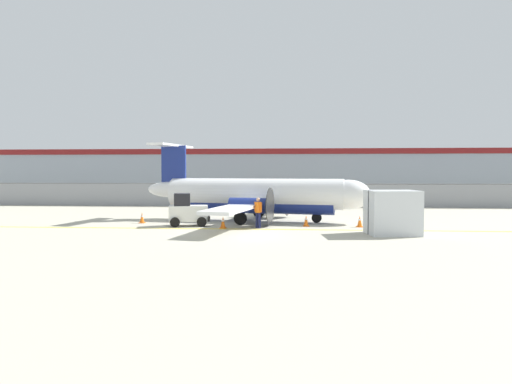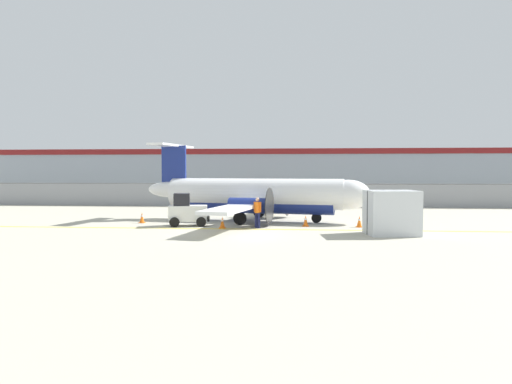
{
  "view_description": "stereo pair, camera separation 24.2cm",
  "coord_description": "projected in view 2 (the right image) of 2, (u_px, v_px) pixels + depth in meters",
  "views": [
    {
      "loc": [
        2.84,
        -22.59,
        3.14
      ],
      "look_at": [
        0.59,
        7.13,
        1.8
      ],
      "focal_mm": 32.0,
      "sensor_mm": 36.0,
      "label": 1
    },
    {
      "loc": [
        3.08,
        -22.57,
        3.14
      ],
      "look_at": [
        0.59,
        7.13,
        1.8
      ],
      "focal_mm": 32.0,
      "sensor_mm": 36.0,
      "label": 2
    }
  ],
  "objects": [
    {
      "name": "ground_plane",
      "position": [
        237.0,
        229.0,
        24.86
      ],
      "size": [
        140.0,
        140.0,
        0.01
      ],
      "color": "#B2AD99"
    },
    {
      "name": "perimeter_fence",
      "position": [
        260.0,
        194.0,
        40.74
      ],
      "size": [
        98.0,
        0.1,
        2.1
      ],
      "color": "gray",
      "rests_on": "ground"
    },
    {
      "name": "parking_lot_strip",
      "position": [
        267.0,
        198.0,
        52.23
      ],
      "size": [
        98.0,
        17.0,
        0.12
      ],
      "color": "#38383A",
      "rests_on": "ground"
    },
    {
      "name": "background_building",
      "position": [
        274.0,
        171.0,
        70.5
      ],
      "size": [
        91.0,
        8.1,
        6.5
      ],
      "color": "#A8B2BC",
      "rests_on": "ground"
    },
    {
      "name": "commuter_airplane",
      "position": [
        259.0,
        196.0,
        28.79
      ],
      "size": [
        14.58,
        16.03,
        4.92
      ],
      "rotation": [
        0.0,
        0.0,
        -0.18
      ],
      "color": "white",
      "rests_on": "ground"
    },
    {
      "name": "baggage_tug",
      "position": [
        187.0,
        211.0,
        26.33
      ],
      "size": [
        2.5,
        1.77,
        1.88
      ],
      "rotation": [
        0.0,
        0.0,
        0.2
      ],
      "color": "silver",
      "rests_on": "ground"
    },
    {
      "name": "ground_crew_worker",
      "position": [
        257.0,
        211.0,
        25.3
      ],
      "size": [
        0.48,
        0.48,
        1.7
      ],
      "rotation": [
        0.0,
        0.0,
        0.9
      ],
      "color": "#191E4C",
      "rests_on": "ground"
    },
    {
      "name": "cargo_container",
      "position": [
        391.0,
        213.0,
        22.63
      ],
      "size": [
        2.61,
        2.25,
        2.2
      ],
      "rotation": [
        0.0,
        0.0,
        0.11
      ],
      "color": "silver",
      "rests_on": "ground"
    },
    {
      "name": "traffic_cone_near_left",
      "position": [
        222.0,
        223.0,
        25.25
      ],
      "size": [
        0.36,
        0.36,
        0.64
      ],
      "color": "orange",
      "rests_on": "ground"
    },
    {
      "name": "traffic_cone_near_right",
      "position": [
        142.0,
        218.0,
        27.82
      ],
      "size": [
        0.36,
        0.36,
        0.64
      ],
      "color": "orange",
      "rests_on": "ground"
    },
    {
      "name": "traffic_cone_far_left",
      "position": [
        306.0,
        221.0,
        26.09
      ],
      "size": [
        0.36,
        0.36,
        0.64
      ],
      "color": "orange",
      "rests_on": "ground"
    },
    {
      "name": "traffic_cone_far_right",
      "position": [
        359.0,
        222.0,
        25.71
      ],
      "size": [
        0.36,
        0.36,
        0.64
      ],
      "color": "orange",
      "rests_on": "ground"
    },
    {
      "name": "parked_car_0",
      "position": [
        133.0,
        191.0,
        51.5
      ],
      "size": [
        4.24,
        2.08,
        1.58
      ],
      "rotation": [
        0.0,
        0.0,
        3.17
      ],
      "color": "silver",
      "rests_on": "parking_lot_strip"
    },
    {
      "name": "parked_car_1",
      "position": [
        170.0,
        193.0,
        46.88
      ],
      "size": [
        4.4,
        2.45,
        1.58
      ],
      "rotation": [
        0.0,
        0.0,
        -0.14
      ],
      "color": "black",
      "rests_on": "parking_lot_strip"
    },
    {
      "name": "parked_car_2",
      "position": [
        239.0,
        189.0,
        57.37
      ],
      "size": [
        4.21,
        2.02,
        1.58
      ],
      "rotation": [
        0.0,
        0.0,
        3.13
      ],
      "color": "red",
      "rests_on": "parking_lot_strip"
    },
    {
      "name": "parked_car_3",
      "position": [
        273.0,
        191.0,
        52.58
      ],
      "size": [
        4.29,
        2.19,
        1.58
      ],
      "rotation": [
        0.0,
        0.0,
        -0.06
      ],
      "color": "black",
      "rests_on": "parking_lot_strip"
    },
    {
      "name": "parked_car_4",
      "position": [
        316.0,
        192.0,
        49.62
      ],
      "size": [
        4.33,
        2.29,
        1.58
      ],
      "rotation": [
        0.0,
        0.0,
        0.09
      ],
      "color": "#B28C19",
      "rests_on": "parking_lot_strip"
    },
    {
      "name": "parked_car_5",
      "position": [
        354.0,
        193.0,
        48.46
      ],
      "size": [
        4.34,
        2.3,
        1.58
      ],
      "rotation": [
        0.0,
        0.0,
        3.23
      ],
      "color": "silver",
      "rests_on": "parking_lot_strip"
    },
    {
      "name": "parked_car_6",
      "position": [
        383.0,
        191.0,
        54.05
      ],
      "size": [
        4.28,
        2.18,
        1.58
      ],
      "rotation": [
        0.0,
        0.0,
        -0.05
      ],
      "color": "silver",
      "rests_on": "parking_lot_strip"
    }
  ]
}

